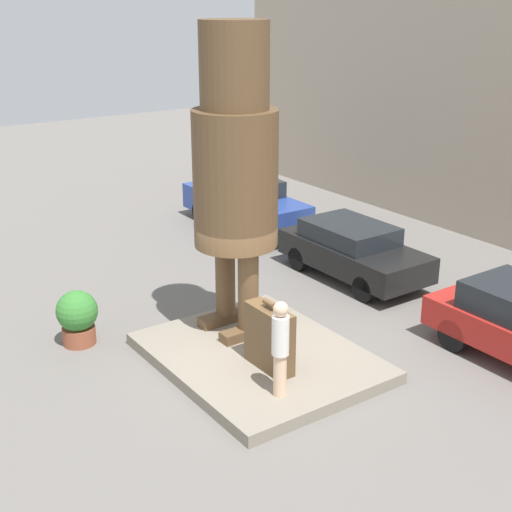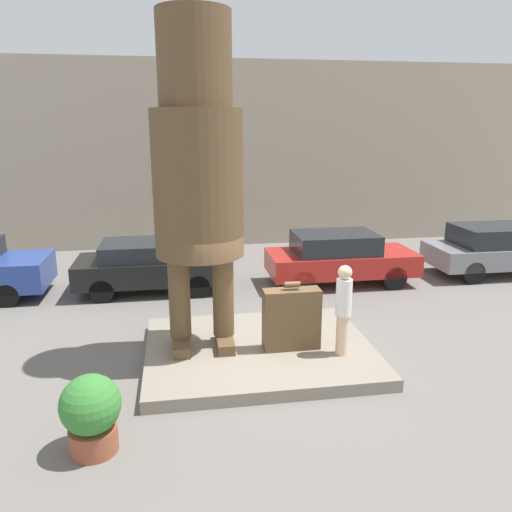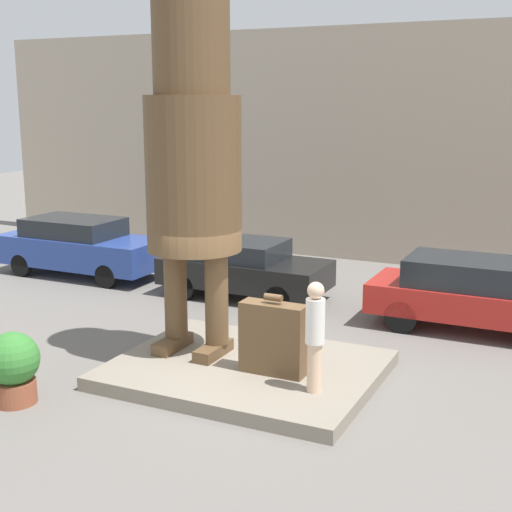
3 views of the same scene
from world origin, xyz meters
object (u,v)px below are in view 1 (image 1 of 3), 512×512
at_px(giant_suitcase, 269,338).
at_px(parked_car_black, 353,250).
at_px(statue_figure, 235,159).
at_px(tourist, 280,345).
at_px(planter_pot, 77,316).
at_px(parked_car_blue, 244,202).

height_order(giant_suitcase, parked_car_black, giant_suitcase).
height_order(statue_figure, tourist, statue_figure).
bearing_deg(parked_car_black, planter_pot, -93.93).
height_order(statue_figure, parked_car_black, statue_figure).
height_order(tourist, parked_car_black, tourist).
bearing_deg(statue_figure, parked_car_blue, 144.77).
bearing_deg(parked_car_black, tourist, -53.42).
bearing_deg(parked_car_black, giant_suitcase, -58.23).
bearing_deg(parked_car_blue, parked_car_black, -0.82).
bearing_deg(parked_car_blue, statue_figure, -35.23).
height_order(statue_figure, giant_suitcase, statue_figure).
xyz_separation_m(parked_car_black, planter_pot, (-0.49, -7.12, -0.14)).
bearing_deg(giant_suitcase, statue_figure, 166.57).
xyz_separation_m(parked_car_blue, planter_pot, (4.53, -7.20, -0.21)).
bearing_deg(tourist, parked_car_black, 126.58).
distance_m(parked_car_blue, parked_car_black, 5.02).
distance_m(tourist, planter_pot, 4.78).
bearing_deg(giant_suitcase, planter_pot, -145.21).
distance_m(giant_suitcase, tourist, 1.05).
bearing_deg(giant_suitcase, parked_car_blue, 148.81).
bearing_deg(statue_figure, tourist, -17.66).
relative_size(giant_suitcase, tourist, 0.77).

